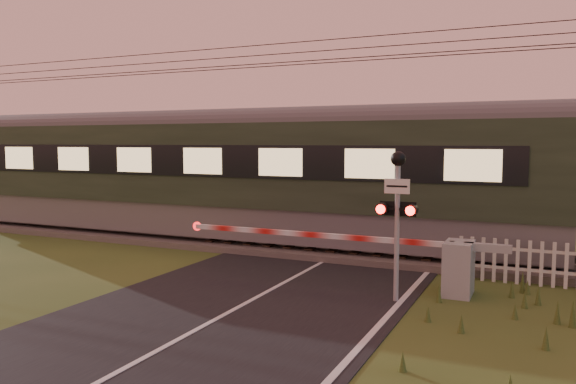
% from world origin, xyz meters
% --- Properties ---
extents(ground, '(160.00, 160.00, 0.00)m').
position_xyz_m(ground, '(0.00, 0.00, 0.00)').
color(ground, '#334B1C').
rests_on(ground, ground).
extents(road, '(6.00, 140.00, 0.03)m').
position_xyz_m(road, '(0.02, -0.23, 0.01)').
color(road, black).
rests_on(road, ground).
extents(track_bed, '(140.00, 3.40, 0.39)m').
position_xyz_m(track_bed, '(0.00, 6.50, 0.07)').
color(track_bed, '#47423D').
rests_on(track_bed, ground).
extents(overhead_wires, '(120.00, 0.62, 0.62)m').
position_xyz_m(overhead_wires, '(0.00, 6.50, 5.72)').
color(overhead_wires, black).
rests_on(overhead_wires, ground).
extents(boom_gate, '(7.61, 0.87, 1.16)m').
position_xyz_m(boom_gate, '(3.31, 3.12, 0.64)').
color(boom_gate, gray).
rests_on(boom_gate, ground).
extents(crossing_signal, '(0.77, 0.34, 3.01)m').
position_xyz_m(crossing_signal, '(2.64, 2.09, 2.07)').
color(crossing_signal, gray).
rests_on(crossing_signal, ground).
extents(picket_fence, '(3.20, 0.08, 1.01)m').
position_xyz_m(picket_fence, '(5.03, 4.60, 0.51)').
color(picket_fence, silver).
rests_on(picket_fence, ground).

